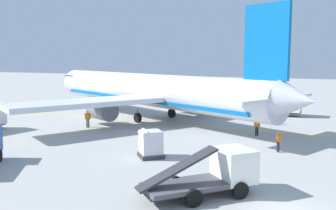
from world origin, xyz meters
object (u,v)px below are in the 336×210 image
service_truck_baggage (217,173)px  cargo_container_near (151,144)px  crew_marshaller (257,125)px  crew_supervisor (270,116)px  crew_loader_left (88,118)px  service_truck_fuel (274,103)px  airliner_foreground (150,91)px  crew_loader_right (278,140)px

service_truck_baggage → cargo_container_near: bearing=52.1°
crew_marshaller → crew_supervisor: bearing=-1.5°
service_truck_baggage → crew_loader_left: bearing=54.0°
service_truck_fuel → crew_supervisor: service_truck_fuel is taller
crew_loader_left → crew_supervisor: size_ratio=1.06×
service_truck_baggage → crew_marshaller: bearing=3.6°
airliner_foreground → cargo_container_near: 17.57m
crew_supervisor → crew_loader_left: bearing=119.3°
service_truck_fuel → crew_loader_right: 19.50m
service_truck_fuel → crew_loader_left: 23.58m
service_truck_fuel → service_truck_baggage: bearing=-177.1°
airliner_foreground → cargo_container_near: size_ratio=16.47×
cargo_container_near → crew_supervisor: size_ratio=1.43×
cargo_container_near → crew_marshaller: size_ratio=1.39×
crew_loader_right → crew_supervisor: bearing=11.9°
service_truck_fuel → service_truck_baggage: 29.93m
crew_loader_right → cargo_container_near: bearing=123.2°
crew_loader_right → crew_supervisor: 12.40m
airliner_foreground → crew_marshaller: bearing=-108.3°
crew_loader_left → crew_supervisor: crew_loader_left is taller
airliner_foreground → service_truck_baggage: bearing=-144.9°
crew_loader_right → crew_supervisor: size_ratio=1.00×
crew_marshaller → service_truck_baggage: bearing=-176.4°
cargo_container_near → crew_marshaller: 12.41m
service_truck_baggage → crew_loader_left: (13.11, 18.07, -0.13)m
airliner_foreground → cargo_container_near: bearing=-153.1°
airliner_foreground → crew_loader_left: (-7.59, 3.53, -2.34)m
service_truck_baggage → cargo_container_near: 8.44m
airliner_foreground → crew_loader_left: bearing=155.1°
crew_marshaller → airliner_foreground: bearing=71.7°
crew_loader_left → cargo_container_near: bearing=-124.8°
crew_marshaller → crew_loader_right: crew_marshaller is taller
service_truck_fuel → crew_supervisor: (-7.10, -0.66, -0.64)m
cargo_container_near → crew_loader_right: bearing=-56.8°
service_truck_fuel → crew_loader_left: bearing=135.4°
cargo_container_near → crew_loader_left: (7.92, 11.42, 0.04)m
service_truck_baggage → crew_loader_left: 22.33m
service_truck_baggage → crew_supervisor: bearing=2.2°
cargo_container_near → crew_marshaller: (11.06, -5.63, 0.01)m
crew_loader_left → crew_supervisor: bearing=-60.7°
service_truck_fuel → crew_marshaller: service_truck_fuel is taller
service_truck_baggage → crew_marshaller: 16.28m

